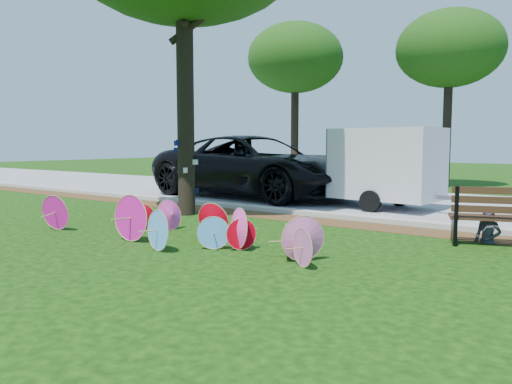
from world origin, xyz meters
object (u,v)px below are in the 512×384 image
(park_bench, at_px, (509,216))
(cargo_trailer, at_px, (387,164))
(black_van, at_px, (255,166))
(person_left, at_px, (489,208))
(parasol_pile, at_px, (183,224))

(park_bench, bearing_deg, cargo_trailer, 117.39)
(black_van, distance_m, park_bench, 9.62)
(black_van, distance_m, cargo_trailer, 4.97)
(cargo_trailer, distance_m, person_left, 4.97)
(black_van, bearing_deg, park_bench, -111.34)
(person_left, bearing_deg, black_van, 159.46)
(parasol_pile, relative_size, park_bench, 3.22)
(black_van, height_order, person_left, black_van)
(cargo_trailer, bearing_deg, black_van, -179.80)
(cargo_trailer, height_order, person_left, cargo_trailer)
(parasol_pile, bearing_deg, person_left, 36.84)
(cargo_trailer, relative_size, park_bench, 1.37)
(cargo_trailer, bearing_deg, park_bench, -38.57)
(parasol_pile, distance_m, park_bench, 5.97)
(parasol_pile, height_order, cargo_trailer, cargo_trailer)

